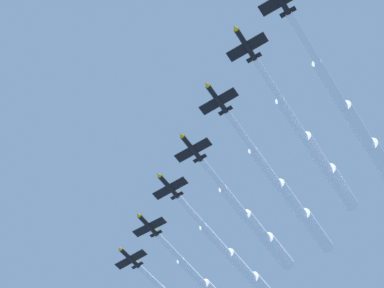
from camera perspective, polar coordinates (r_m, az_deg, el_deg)
name	(u,v)px	position (r m, az deg, el deg)	size (l,w,h in m)	color
jet_lead	(360,130)	(186.82, 11.00, 0.94)	(33.49, 62.90, 4.17)	black
jet_port_inner	(319,157)	(196.63, 8.35, -0.84)	(30.91, 60.05, 4.25)	black
jet_starboard_inner	(293,203)	(207.37, 6.69, -3.86)	(32.04, 62.32, 4.28)	black
jet_port_mid	(258,228)	(212.92, 4.34, -5.57)	(28.21, 53.98, 4.24)	black
jet_starboard_mid	(243,268)	(228.18, 3.37, -8.16)	(31.67, 60.73, 4.24)	black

